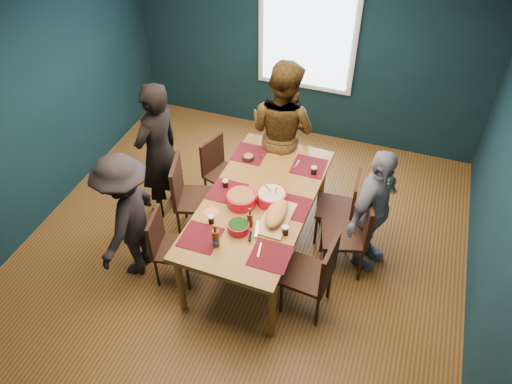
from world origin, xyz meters
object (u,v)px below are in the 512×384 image
chair_left_far (219,167)px  chair_right_mid (354,229)px  bowl_salad (241,199)px  bowl_dumpling (272,197)px  person_back (282,131)px  bowl_herbs (238,227)px  person_far_left (159,152)px  person_right (373,211)px  chair_right_near (317,272)px  dining_table (259,205)px  person_near_left (127,217)px  cutting_board (276,214)px  chair_left_mid (188,193)px  chair_right_far (344,204)px  chair_left_near (166,243)px

chair_left_far → chair_right_mid: 1.88m
bowl_salad → bowl_dumpling: (0.29, 0.13, 0.00)m
person_back → bowl_dumpling: (0.23, -1.13, -0.03)m
bowl_salad → bowl_herbs: bowl_salad is taller
person_far_left → bowl_salad: bearing=85.8°
person_far_left → person_right: (2.51, -0.02, -0.13)m
chair_right_near → bowl_salad: bearing=161.7°
chair_left_far → bowl_herbs: size_ratio=4.04×
dining_table → chair_right_near: (0.79, -0.55, -0.17)m
person_near_left → cutting_board: 1.55m
chair_left_mid → cutting_board: chair_left_mid is taller
person_far_left → bowl_salad: (1.19, -0.44, 0.01)m
chair_left_far → person_far_left: size_ratio=0.50×
person_near_left → bowl_herbs: bearing=94.6°
bowl_salad → chair_right_near: bearing=-23.9°
chair_left_mid → bowl_dumpling: 1.08m
chair_left_far → chair_left_mid: size_ratio=0.89×
person_near_left → bowl_salad: size_ratio=4.95×
person_near_left → bowl_dumpling: person_near_left is taller
bowl_salad → chair_left_far: bearing=126.5°
chair_right_mid → person_far_left: bearing=160.0°
chair_left_mid → person_far_left: size_ratio=0.57×
person_right → bowl_herbs: person_right is taller
dining_table → person_far_left: 1.38m
dining_table → person_back: bearing=96.4°
dining_table → chair_left_mid: chair_left_mid is taller
person_far_left → bowl_salad: 1.27m
person_far_left → cutting_board: 1.69m
bowl_herbs → cutting_board: cutting_board is taller
chair_right_far → person_back: person_back is taller
chair_right_far → person_back: bearing=143.1°
person_right → chair_left_near: bearing=137.0°
dining_table → chair_right_far: chair_right_far is taller
dining_table → chair_right_far: size_ratio=2.37×
person_right → cutting_board: 1.05m
cutting_board → chair_right_near: bearing=-29.1°
person_far_left → bowl_herbs: person_far_left is taller
person_right → bowl_dumpling: bearing=127.4°
bowl_dumpling → cutting_board: size_ratio=0.46×
bowl_salad → cutting_board: (0.41, -0.10, 0.00)m
chair_right_far → bowl_salad: bearing=-150.2°
chair_right_far → person_far_left: size_ratio=0.52×
person_near_left → person_right: bearing=108.7°
bowl_salad → bowl_dumpling: bearing=24.7°
chair_left_mid → chair_right_near: (1.69, -0.62, -0.01)m
chair_left_mid → bowl_herbs: 1.07m
chair_right_mid → dining_table: bearing=171.7°
bowl_dumpling → bowl_herbs: bearing=-109.8°
chair_left_near → chair_right_mid: chair_right_mid is taller
chair_right_near → person_right: 0.94m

